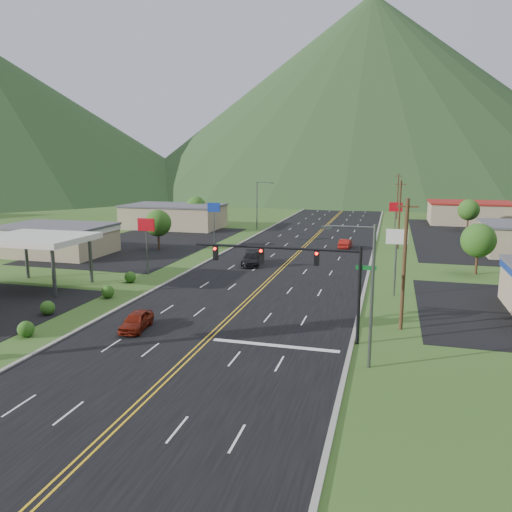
% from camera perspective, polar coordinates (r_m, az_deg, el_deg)
% --- Properties ---
extents(ground, '(500.00, 500.00, 0.00)m').
position_cam_1_polar(ground, '(26.81, -15.13, -17.81)').
color(ground, '#2E4A1A').
rests_on(ground, ground).
extents(road, '(20.00, 460.00, 0.04)m').
position_cam_1_polar(road, '(26.81, -15.13, -17.81)').
color(road, black).
rests_on(road, ground).
extents(curb_east, '(0.30, 460.00, 0.14)m').
position_cam_1_polar(curb_east, '(23.88, 8.09, -21.36)').
color(curb_east, gray).
rests_on(curb_east, ground).
extents(traffic_signal, '(13.10, 0.43, 7.00)m').
position_cam_1_polar(traffic_signal, '(35.39, 5.30, -1.22)').
color(traffic_signal, black).
rests_on(traffic_signal, ground).
extents(streetlight_east, '(3.28, 0.25, 9.00)m').
position_cam_1_polar(streetlight_east, '(31.06, 12.58, -3.42)').
color(streetlight_east, '#59595E').
rests_on(streetlight_east, ground).
extents(streetlight_west, '(3.28, 0.25, 9.00)m').
position_cam_1_polar(streetlight_west, '(93.58, 0.29, 6.20)').
color(streetlight_west, '#59595E').
rests_on(streetlight_west, ground).
extents(gas_canopy, '(10.00, 8.00, 5.30)m').
position_cam_1_polar(gas_canopy, '(54.93, -23.74, 1.71)').
color(gas_canopy, white).
rests_on(gas_canopy, ground).
extents(building_west_mid, '(14.40, 10.40, 4.10)m').
position_cam_1_polar(building_west_mid, '(73.87, -21.91, 1.91)').
color(building_west_mid, tan).
rests_on(building_west_mid, ground).
extents(building_west_far, '(18.40, 11.40, 4.50)m').
position_cam_1_polar(building_west_far, '(97.50, -9.35, 4.52)').
color(building_west_far, tan).
rests_on(building_west_far, ground).
extents(building_east_far, '(16.40, 12.40, 4.50)m').
position_cam_1_polar(building_east_far, '(111.71, 23.28, 4.57)').
color(building_east_far, tan).
rests_on(building_east_far, ground).
extents(pole_sign_west_a, '(2.00, 0.18, 6.40)m').
position_cam_1_polar(pole_sign_west_a, '(57.16, -12.42, 2.88)').
color(pole_sign_west_a, '#59595E').
rests_on(pole_sign_west_a, ground).
extents(pole_sign_west_b, '(2.00, 0.18, 6.40)m').
position_cam_1_polar(pole_sign_west_b, '(77.18, -4.85, 5.09)').
color(pole_sign_west_b, '#59595E').
rests_on(pole_sign_west_b, ground).
extents(pole_sign_east_a, '(2.00, 0.18, 6.40)m').
position_cam_1_polar(pole_sign_east_a, '(48.72, 15.77, 1.39)').
color(pole_sign_east_a, '#59595E').
rests_on(pole_sign_east_a, ground).
extents(pole_sign_east_b, '(2.00, 0.18, 6.40)m').
position_cam_1_polar(pole_sign_east_b, '(80.49, 15.67, 4.96)').
color(pole_sign_east_b, '#59595E').
rests_on(pole_sign_east_b, ground).
extents(tree_west_a, '(3.84, 3.84, 5.82)m').
position_cam_1_polar(tree_west_a, '(73.26, -11.14, 3.70)').
color(tree_west_a, '#382314').
rests_on(tree_west_a, ground).
extents(tree_west_b, '(3.84, 3.84, 5.82)m').
position_cam_1_polar(tree_west_b, '(99.81, -6.85, 5.67)').
color(tree_west_b, '#382314').
rests_on(tree_west_b, ground).
extents(tree_east_a, '(3.84, 3.84, 5.82)m').
position_cam_1_polar(tree_east_a, '(61.51, 24.07, 1.64)').
color(tree_east_a, '#382314').
rests_on(tree_east_a, ground).
extents(tree_east_b, '(3.84, 3.84, 5.82)m').
position_cam_1_polar(tree_east_b, '(99.45, 23.14, 4.86)').
color(tree_east_b, '#382314').
rests_on(tree_east_b, ground).
extents(utility_pole_a, '(1.60, 0.28, 10.00)m').
position_cam_1_polar(utility_pole_a, '(38.88, 16.58, -0.85)').
color(utility_pole_a, '#382314').
rests_on(utility_pole_a, ground).
extents(utility_pole_b, '(1.60, 0.28, 10.00)m').
position_cam_1_polar(utility_pole_b, '(75.51, 16.06, 4.64)').
color(utility_pole_b, '#382314').
rests_on(utility_pole_b, ground).
extents(utility_pole_c, '(1.60, 0.28, 10.00)m').
position_cam_1_polar(utility_pole_c, '(115.37, 15.87, 6.63)').
color(utility_pole_c, '#382314').
rests_on(utility_pole_c, ground).
extents(utility_pole_d, '(1.60, 0.28, 10.00)m').
position_cam_1_polar(utility_pole_d, '(155.31, 15.78, 7.61)').
color(utility_pole_d, '#382314').
rests_on(utility_pole_d, ground).
extents(mountain_n, '(220.00, 220.00, 85.00)m').
position_cam_1_polar(mountain_n, '(242.28, 12.81, 17.61)').
color(mountain_n, '#193518').
rests_on(mountain_n, ground).
extents(car_red_near, '(2.09, 4.22, 1.38)m').
position_cam_1_polar(car_red_near, '(39.29, -13.51, -7.27)').
color(car_red_near, maroon).
rests_on(car_red_near, ground).
extents(car_dark_mid, '(3.02, 5.56, 1.53)m').
position_cam_1_polar(car_dark_mid, '(61.58, -0.54, -0.36)').
color(car_dark_mid, black).
rests_on(car_dark_mid, ground).
extents(car_red_far, '(1.76, 4.39, 1.42)m').
position_cam_1_polar(car_red_far, '(74.35, 10.17, 1.36)').
color(car_red_far, maroon).
rests_on(car_red_far, ground).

